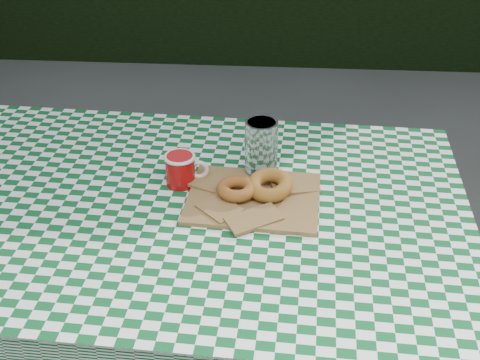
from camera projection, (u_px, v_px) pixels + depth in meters
name	position (u px, v px, depth m)	size (l,w,h in m)	color
table	(191.00, 320.00, 1.64)	(1.30, 0.87, 0.75)	#53331C
tablecloth	(184.00, 204.00, 1.44)	(1.32, 0.89, 0.01)	#0C4D22
paper_bag	(253.00, 197.00, 1.44)	(0.31, 0.24, 0.02)	olive
bagel_front	(237.00, 189.00, 1.43)	(0.09, 0.09, 0.03)	#98651F
bagel_back	(269.00, 185.00, 1.44)	(0.11, 0.11, 0.03)	#A26C21
coffee_mug	(180.00, 170.00, 1.49)	(0.14, 0.14, 0.08)	#9E0A0B
drinking_glass	(261.00, 148.00, 1.51)	(0.08, 0.08, 0.14)	silver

